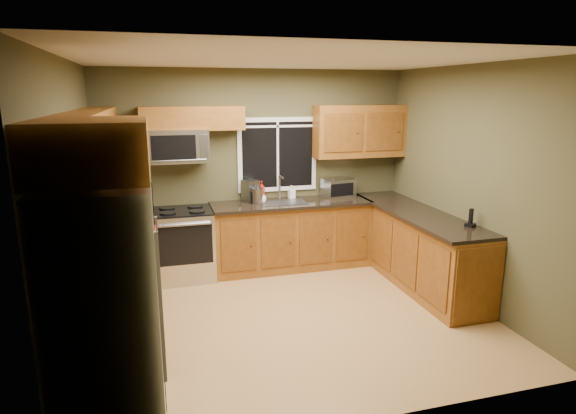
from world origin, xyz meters
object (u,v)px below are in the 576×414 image
kettle (258,195)px  soap_bottle_a (262,191)px  refrigerator (106,310)px  paper_towel_roll (333,190)px  coffee_maker (251,192)px  cordless_phone (471,221)px  soap_bottle_c (261,197)px  microwave (178,146)px  toaster_oven (338,188)px  soap_bottle_b (292,192)px  range (184,244)px

kettle → soap_bottle_a: (0.10, 0.21, 0.01)m
refrigerator → paper_towel_roll: refrigerator is taller
coffee_maker → cordless_phone: bearing=-42.0°
paper_towel_roll → soap_bottle_c: 1.04m
soap_bottle_a → kettle: bearing=-115.0°
microwave → paper_towel_roll: (2.09, -0.07, -0.66)m
soap_bottle_c → cordless_phone: cordless_phone is taller
toaster_oven → cordless_phone: 2.05m
paper_towel_roll → soap_bottle_b: paper_towel_roll is taller
toaster_oven → soap_bottle_b: bearing=172.8°
soap_bottle_b → soap_bottle_c: 0.52m
soap_bottle_b → toaster_oven: bearing=-7.2°
coffee_maker → soap_bottle_c: (0.12, -0.14, -0.05)m
range → soap_bottle_a: 1.28m
range → paper_towel_roll: 2.18m
coffee_maker → microwave: bearing=-178.0°
toaster_oven → soap_bottle_c: bearing=-174.2°
refrigerator → soap_bottle_b: 3.73m
coffee_maker → paper_towel_roll: size_ratio=1.07×
soap_bottle_a → soap_bottle_b: size_ratio=1.45×
soap_bottle_b → cordless_phone: bearing=-52.4°
toaster_oven → paper_towel_roll: paper_towel_roll is taller
microwave → toaster_oven: 2.29m
range → microwave: bearing=90.0°
range → microwave: 1.27m
kettle → soap_bottle_b: (0.53, 0.21, -0.03)m
refrigerator → toaster_oven: refrigerator is taller
refrigerator → soap_bottle_b: size_ratio=9.80×
range → soap_bottle_a: soap_bottle_a is taller
cordless_phone → toaster_oven: bearing=114.2°
range → toaster_oven: 2.28m
range → refrigerator: bearing=-104.0°
refrigerator → kettle: size_ratio=6.92×
soap_bottle_b → range: bearing=-171.4°
soap_bottle_a → cordless_phone: (1.93, -1.95, -0.07)m
microwave → toaster_oven: microwave is taller
soap_bottle_c → kettle: bearing=-164.9°
kettle → microwave: bearing=173.2°
paper_towel_roll → microwave: bearing=178.1°
soap_bottle_b → refrigerator: bearing=-126.5°
range → soap_bottle_c: 1.19m
kettle → soap_bottle_c: bearing=15.1°
microwave → soap_bottle_b: size_ratio=4.14×
microwave → soap_bottle_c: size_ratio=4.36×
range → paper_towel_roll: bearing=1.8°
toaster_oven → soap_bottle_c: toaster_oven is taller
range → kettle: size_ratio=3.61×
soap_bottle_a → soap_bottle_c: soap_bottle_a is taller
soap_bottle_a → soap_bottle_b: soap_bottle_a is taller
refrigerator → coffee_maker: refrigerator is taller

